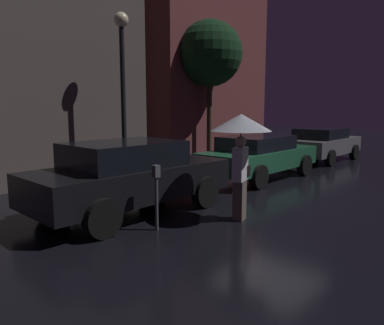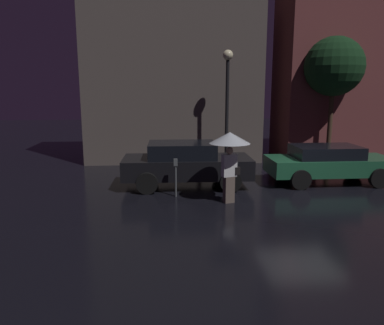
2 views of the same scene
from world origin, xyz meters
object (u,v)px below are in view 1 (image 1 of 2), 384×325
Objects in this scene: parked_car_green at (259,155)px; parked_car_grey at (322,143)px; street_lamp_near at (122,69)px; parking_meter at (156,190)px; parked_car_black at (130,175)px; pedestrian_with_umbrella at (241,134)px.

parked_car_green is 1.09× the size of parked_car_grey.
parking_meter is at bearing -120.19° from street_lamp_near.
parked_car_green is at bearing -37.26° from street_lamp_near.
street_lamp_near is (1.84, 2.58, 2.47)m from parked_car_black.
street_lamp_near is at bearing 164.37° from parked_car_grey.
street_lamp_near reaches higher than parked_car_grey.
pedestrian_with_umbrella reaches higher than parking_meter.
parking_meter is at bearing -43.09° from pedestrian_with_umbrella.
street_lamp_near is at bearing 59.81° from parking_meter.
parked_car_green is 2.10× the size of pedestrian_with_umbrella.
parked_car_grey is 1.94× the size of pedestrian_with_umbrella.
parked_car_black is at bearing -125.55° from street_lamp_near.
parked_car_grey is 10.71m from parking_meter.
parked_car_black reaches higher than parked_car_grey.
parked_car_black is at bearing -77.85° from pedestrian_with_umbrella.
parked_car_grey is at bearing 8.29° from parking_meter.
street_lamp_near is at bearing -116.13° from pedestrian_with_umbrella.
parked_car_black reaches higher than parking_meter.
parked_car_black is 3.65× the size of parking_meter.
street_lamp_near is (-8.36, 2.31, 2.55)m from parked_car_grey.
parked_car_green is at bearing 13.86° from parking_meter.
parked_car_black is 0.99× the size of parked_car_green.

